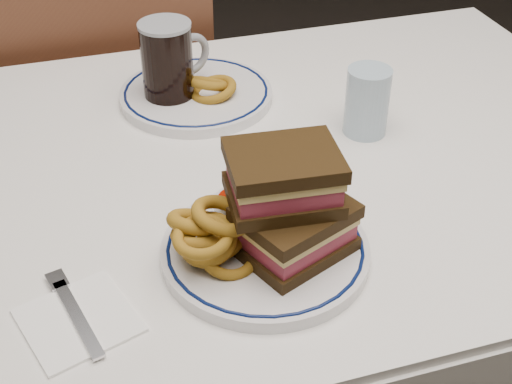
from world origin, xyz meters
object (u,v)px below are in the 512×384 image
object	(u,v)px
far_plate	(196,94)
reuben_sandwich	(289,204)
chair_far	(106,106)
main_plate	(265,250)
beer_mug	(169,63)

from	to	relation	value
far_plate	reuben_sandwich	bearing A→B (deg)	-87.79
chair_far	main_plate	distance (m)	0.88
reuben_sandwich	beer_mug	bearing A→B (deg)	97.75
beer_mug	far_plate	world-z (taller)	beer_mug
main_plate	reuben_sandwich	bearing A→B (deg)	-19.21
chair_far	far_plate	world-z (taller)	chair_far
main_plate	beer_mug	distance (m)	0.43
far_plate	beer_mug	bearing A→B (deg)	176.52
main_plate	chair_far	bearing A→B (deg)	97.95
chair_far	reuben_sandwich	bearing A→B (deg)	-80.39
far_plate	main_plate	bearing A→B (deg)	-91.34
chair_far	reuben_sandwich	size ratio (longest dim) A/B	6.10
beer_mug	chair_far	bearing A→B (deg)	101.54
main_plate	beer_mug	size ratio (longest dim) A/B	1.82
chair_far	beer_mug	xyz separation A→B (m)	(0.08, -0.42, 0.29)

